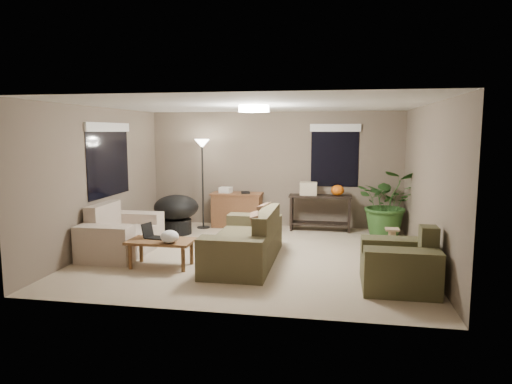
% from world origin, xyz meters
% --- Properties ---
extents(room_shell, '(5.50, 5.50, 5.50)m').
position_xyz_m(room_shell, '(0.00, 0.00, 1.25)').
color(room_shell, tan).
rests_on(room_shell, ground).
extents(main_sofa, '(0.95, 2.20, 0.85)m').
position_xyz_m(main_sofa, '(-0.04, -0.41, 0.29)').
color(main_sofa, '#46402A').
rests_on(main_sofa, ground).
extents(throw_pillows, '(0.30, 1.38, 0.47)m').
position_xyz_m(throw_pillows, '(0.22, -0.41, 0.65)').
color(throw_pillows, '#8C7251').
rests_on(throw_pillows, main_sofa).
extents(loveseat, '(0.90, 1.60, 0.85)m').
position_xyz_m(loveseat, '(-2.28, -0.26, 0.30)').
color(loveseat, beige).
rests_on(loveseat, ground).
extents(armchair, '(0.95, 1.00, 0.85)m').
position_xyz_m(armchair, '(2.20, -1.26, 0.30)').
color(armchair, '#47452A').
rests_on(armchair, ground).
extents(coffee_table, '(1.00, 0.55, 0.42)m').
position_xyz_m(coffee_table, '(-1.29, -0.90, 0.36)').
color(coffee_table, brown).
rests_on(coffee_table, ground).
extents(laptop, '(0.40, 0.27, 0.24)m').
position_xyz_m(laptop, '(-1.46, -0.80, 0.48)').
color(laptop, black).
rests_on(laptop, coffee_table).
extents(plastic_bag, '(0.34, 0.32, 0.19)m').
position_xyz_m(plastic_bag, '(-1.09, -1.05, 0.52)').
color(plastic_bag, white).
rests_on(plastic_bag, coffee_table).
extents(desk, '(1.10, 0.50, 0.75)m').
position_xyz_m(desk, '(-0.78, 2.20, 0.38)').
color(desk, brown).
rests_on(desk, ground).
extents(desk_papers, '(0.71, 0.30, 0.12)m').
position_xyz_m(desk_papers, '(-0.93, 2.19, 0.80)').
color(desk_papers, silver).
rests_on(desk_papers, desk).
extents(console_table, '(1.30, 0.40, 0.75)m').
position_xyz_m(console_table, '(1.03, 2.15, 0.44)').
color(console_table, black).
rests_on(console_table, ground).
extents(pumpkin, '(0.35, 0.35, 0.22)m').
position_xyz_m(pumpkin, '(1.38, 2.15, 0.86)').
color(pumpkin, orange).
rests_on(pumpkin, console_table).
extents(cardboard_box, '(0.36, 0.27, 0.27)m').
position_xyz_m(cardboard_box, '(0.78, 2.15, 0.88)').
color(cardboard_box, beige).
rests_on(cardboard_box, console_table).
extents(papasan_chair, '(1.10, 1.10, 0.80)m').
position_xyz_m(papasan_chair, '(-1.84, 1.32, 0.47)').
color(papasan_chair, black).
rests_on(papasan_chair, ground).
extents(floor_lamp, '(0.32, 0.32, 1.91)m').
position_xyz_m(floor_lamp, '(-1.47, 1.97, 1.60)').
color(floor_lamp, black).
rests_on(floor_lamp, ground).
extents(ceiling_fixture, '(0.50, 0.50, 0.10)m').
position_xyz_m(ceiling_fixture, '(0.00, 0.00, 2.44)').
color(ceiling_fixture, white).
rests_on(ceiling_fixture, room_shell).
extents(houseplant, '(1.20, 1.34, 1.04)m').
position_xyz_m(houseplant, '(2.36, 1.88, 0.52)').
color(houseplant, '#2D5923').
rests_on(houseplant, ground).
extents(cat_scratching_post, '(0.32, 0.32, 0.50)m').
position_xyz_m(cat_scratching_post, '(2.27, 0.21, 0.21)').
color(cat_scratching_post, tan).
rests_on(cat_scratching_post, ground).
extents(window_left, '(0.05, 1.56, 1.33)m').
position_xyz_m(window_left, '(-2.73, 0.30, 1.78)').
color(window_left, black).
rests_on(window_left, room_shell).
extents(window_back, '(1.06, 0.05, 1.33)m').
position_xyz_m(window_back, '(1.30, 2.48, 1.79)').
color(window_back, black).
rests_on(window_back, room_shell).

